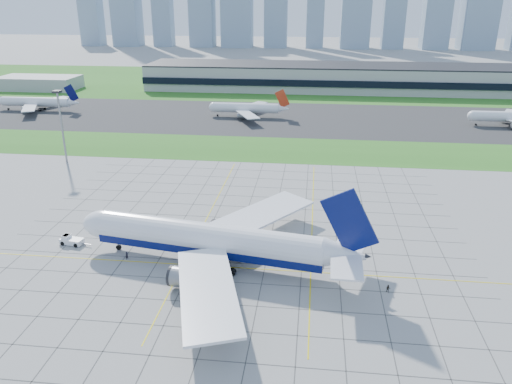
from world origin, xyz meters
TOP-DOWN VIEW (x-y plane):
  - ground at (0.00, 0.00)m, footprint 1400.00×1400.00m
  - grass_median at (0.00, 90.00)m, footprint 700.00×35.00m
  - asphalt_taxiway at (0.00, 145.00)m, footprint 700.00×75.00m
  - grass_far at (0.00, 255.00)m, footprint 700.00×145.00m
  - apron_markings at (0.43, 11.09)m, footprint 120.00×130.00m
  - terminal at (40.00, 229.87)m, footprint 260.00×43.00m
  - service_block at (-160.00, 210.00)m, footprint 50.00×25.00m
  - light_mast at (-70.00, 65.00)m, footprint 2.50×2.50m
  - airliner at (-3.91, -0.76)m, footprint 66.32×66.67m
  - pushback_tug at (-39.12, 4.53)m, footprint 8.05×3.52m
  - crew_near at (-23.12, -1.23)m, footprint 0.76×0.82m
  - crew_far at (33.41, -8.14)m, footprint 0.91×0.75m
  - distant_jet_0 at (-126.39, 147.40)m, footprint 41.79×42.66m
  - distant_jet_1 at (-15.69, 145.14)m, footprint 37.68×42.66m

SIDE VIEW (x-z plane):
  - ground at x=0.00m, z-range 0.00..0.00m
  - apron_markings at x=0.43m, z-range 0.00..0.03m
  - grass_median at x=0.00m, z-range 0.00..0.04m
  - grass_far at x=0.00m, z-range 0.00..0.04m
  - asphalt_taxiway at x=0.00m, z-range 0.01..0.05m
  - crew_far at x=33.41m, z-range 0.00..1.69m
  - crew_near at x=-23.12m, z-range 0.00..1.89m
  - pushback_tug at x=-39.12m, z-range -0.12..2.09m
  - service_block at x=-160.00m, z-range 0.00..8.00m
  - distant_jet_1 at x=-15.69m, z-range -2.55..11.52m
  - distant_jet_0 at x=-126.39m, z-range -2.55..11.52m
  - airliner at x=-3.91m, z-range -4.76..16.24m
  - terminal at x=40.00m, z-range -0.01..15.79m
  - light_mast at x=-70.00m, z-range 3.38..28.98m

